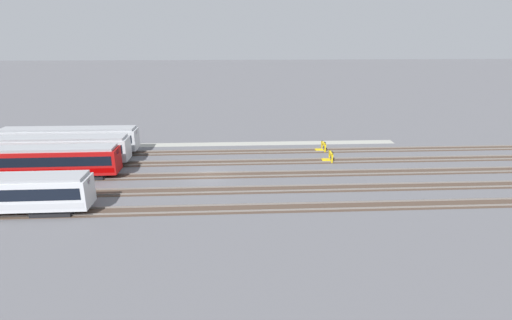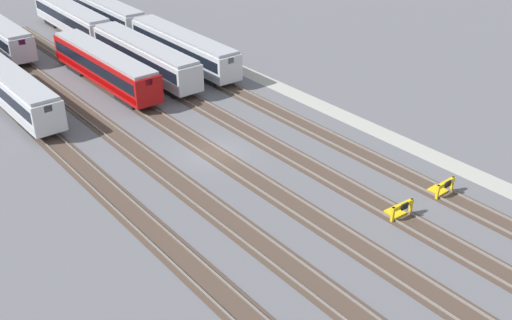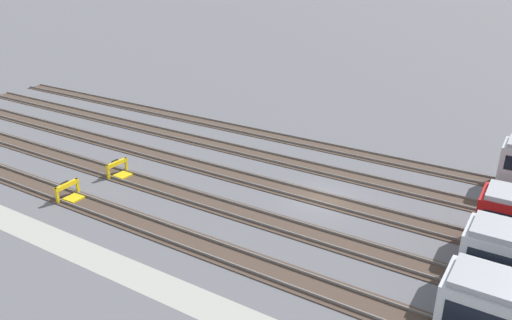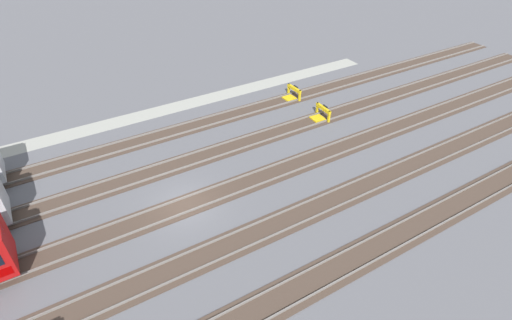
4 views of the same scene
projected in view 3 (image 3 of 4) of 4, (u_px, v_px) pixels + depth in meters
name	position (u px, v px, depth m)	size (l,w,h in m)	color
ground_plane	(322.00, 199.00, 35.32)	(400.00, 400.00, 0.00)	#5B5B60
service_walkway	(207.00, 306.00, 24.73)	(54.00, 2.00, 0.01)	#9E9E93
rail_track_nearest	(252.00, 264.00, 28.00)	(90.00, 2.23, 0.21)	#47382D
rail_track_near_inner	(291.00, 228.00, 31.65)	(90.00, 2.24, 0.21)	#47382D
rail_track_middle	(322.00, 199.00, 35.31)	(90.00, 2.24, 0.21)	#47382D
rail_track_far_inner	(348.00, 175.00, 38.96)	(90.00, 2.23, 0.21)	#47382D
rail_track_farthest	(369.00, 156.00, 42.61)	(90.00, 2.23, 0.21)	#47382D
bumper_stop_nearest_track	(70.00, 192.00, 35.23)	(1.37, 2.01, 1.22)	gold
bumper_stop_near_inner_track	(119.00, 170.00, 38.83)	(1.38, 2.01, 1.22)	gold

